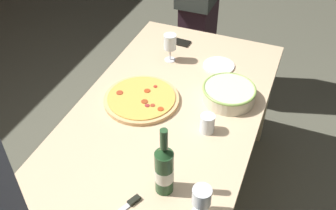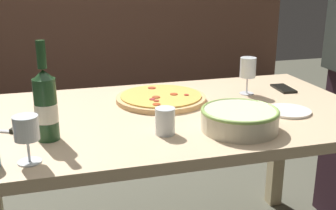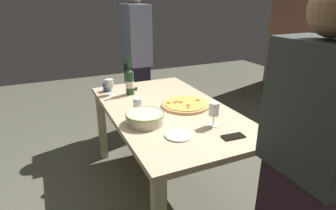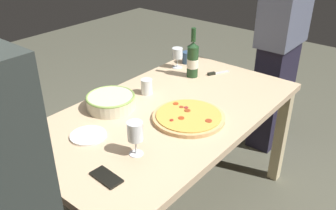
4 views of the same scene
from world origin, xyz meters
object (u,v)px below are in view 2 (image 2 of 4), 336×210
object	(u,v)px
pizza	(161,98)
cell_phone	(283,88)
wine_glass_near_pizza	(26,130)
side_plate	(288,111)
cup_ceramic	(165,121)
serving_bowl	(240,118)
pizza_knife	(9,131)
dining_table	(168,134)
wine_bottle	(46,104)
wine_glass_by_bottle	(248,70)

from	to	relation	value
pizza	cell_phone	world-z (taller)	pizza
wine_glass_near_pizza	side_plate	bearing A→B (deg)	11.82
wine_glass_near_pizza	cup_ceramic	distance (m)	0.46
cell_phone	serving_bowl	bearing A→B (deg)	-130.78
wine_glass_near_pizza	pizza_knife	xyz separation A→B (m)	(-0.07, 0.27, -0.10)
side_plate	pizza_knife	distance (m)	1.05
dining_table	wine_glass_near_pizza	size ratio (longest dim) A/B	11.14
pizza	side_plate	size ratio (longest dim) A/B	2.15
serving_bowl	side_plate	size ratio (longest dim) A/B	1.52
pizza	cup_ceramic	bearing A→B (deg)	-102.90
pizza	wine_bottle	bearing A→B (deg)	-146.16
wine_glass_near_pizza	wine_glass_by_bottle	distance (m)	1.05
dining_table	side_plate	world-z (taller)	side_plate
wine_glass_near_pizza	wine_glass_by_bottle	size ratio (longest dim) A/B	0.86
dining_table	cell_phone	distance (m)	0.65
wine_glass_by_bottle	cell_phone	bearing A→B (deg)	5.76
serving_bowl	wine_glass_near_pizza	xyz separation A→B (m)	(-0.70, -0.08, 0.06)
cup_ceramic	side_plate	bearing A→B (deg)	9.89
pizza_knife	wine_bottle	bearing A→B (deg)	-37.82
serving_bowl	side_plate	xyz separation A→B (m)	(0.27, 0.13, -0.04)
serving_bowl	cup_ceramic	distance (m)	0.26
pizza	wine_bottle	world-z (taller)	wine_bottle
pizza	wine_glass_by_bottle	distance (m)	0.41
pizza	wine_glass_near_pizza	world-z (taller)	wine_glass_near_pizza
wine_bottle	wine_glass_near_pizza	world-z (taller)	wine_bottle
pizza	cell_phone	bearing A→B (deg)	1.98
pizza	wine_bottle	size ratio (longest dim) A/B	1.17
wine_glass_near_pizza	cell_phone	distance (m)	1.24
wine_glass_near_pizza	pizza_knife	world-z (taller)	wine_glass_near_pizza
pizza	serving_bowl	xyz separation A→B (m)	(0.17, -0.41, 0.03)
pizza	wine_glass_by_bottle	size ratio (longest dim) A/B	2.31
pizza	serving_bowl	size ratio (longest dim) A/B	1.41
side_plate	pizza_knife	world-z (taller)	pizza_knife
serving_bowl	cell_phone	world-z (taller)	serving_bowl
pizza	cell_phone	size ratio (longest dim) A/B	2.68
cell_phone	wine_glass_near_pizza	bearing A→B (deg)	-151.77
pizza	wine_glass_by_bottle	bearing A→B (deg)	0.09
cell_phone	wine_glass_by_bottle	bearing A→B (deg)	-170.18
pizza	cell_phone	xyz separation A→B (m)	(0.60, 0.02, -0.01)
serving_bowl	pizza_knife	size ratio (longest dim) A/B	1.73
dining_table	pizza	distance (m)	0.18
wine_bottle	serving_bowl	bearing A→B (deg)	-8.26
wine_glass_by_bottle	side_plate	size ratio (longest dim) A/B	0.93
wine_glass_by_bottle	pizza_knife	size ratio (longest dim) A/B	1.06
cup_ceramic	serving_bowl	bearing A→B (deg)	-7.46
wine_glass_near_pizza	cup_ceramic	bearing A→B (deg)	14.09
side_plate	dining_table	bearing A→B (deg)	163.78
pizza	cell_phone	distance (m)	0.60
cup_ceramic	cell_phone	bearing A→B (deg)	29.93
serving_bowl	wine_bottle	world-z (taller)	wine_bottle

